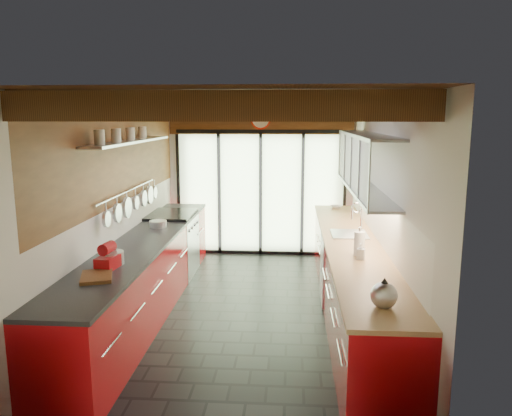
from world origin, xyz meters
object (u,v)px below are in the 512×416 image
kettle (384,294)px  bowl (336,207)px  stand_mixer (109,258)px  paper_towel (359,244)px  soap_bottle (361,251)px

kettle → bowl: kettle is taller
stand_mixer → bowl: bearing=53.6°
paper_towel → soap_bottle: (0.00, -0.14, -0.04)m
kettle → paper_towel: paper_towel is taller
kettle → bowl: bearing=90.0°
stand_mixer → bowl: stand_mixer is taller
stand_mixer → kettle: 2.68m
bowl → paper_towel: bearing=-90.0°
soap_bottle → bowl: soap_bottle is taller
stand_mixer → paper_towel: paper_towel is taller
kettle → paper_towel: 1.47m
soap_bottle → bowl: 2.97m
stand_mixer → paper_towel: (2.54, 0.62, 0.03)m
bowl → soap_bottle: bearing=-90.0°
bowl → stand_mixer: bearing=-126.4°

